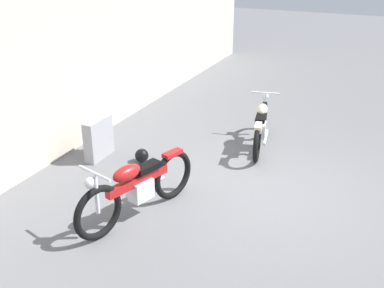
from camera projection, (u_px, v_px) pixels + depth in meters
ground_plane at (263, 191)px, 7.61m from camera, size 40.00×40.00×0.00m
building_wall at (55, 60)px, 8.38m from camera, size 18.00×0.30×3.50m
stone_marker at (99, 138)px, 8.63m from camera, size 0.68×0.21×0.75m
helmet at (142, 155)px, 8.55m from camera, size 0.25×0.25×0.25m
motorcycle_red at (137, 187)px, 6.73m from camera, size 2.17×0.88×1.00m
motorcycle_cream at (261, 125)px, 9.05m from camera, size 2.01×0.67×0.91m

